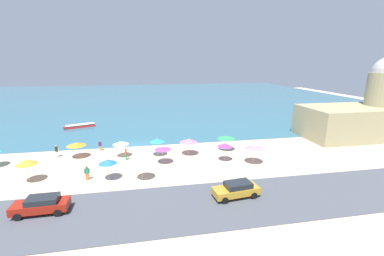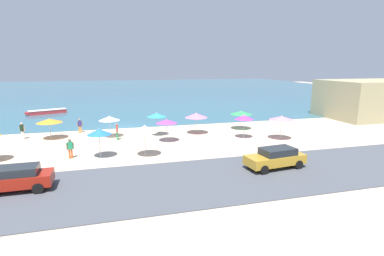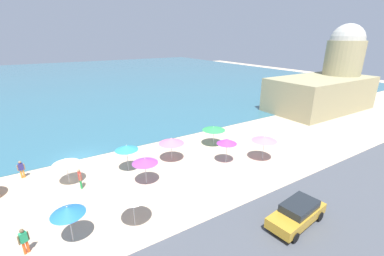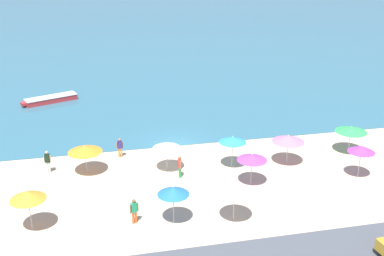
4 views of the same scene
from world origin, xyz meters
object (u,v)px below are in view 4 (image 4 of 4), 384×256
beach_umbrella_1 (288,139)px  beach_umbrella_4 (167,145)px  beach_umbrella_2 (27,195)px  bather_0 (180,165)px  beach_umbrella_5 (173,191)px  beach_umbrella_0 (362,149)px  bather_3 (120,147)px  beach_umbrella_6 (233,140)px  beach_umbrella_8 (235,187)px  bather_1 (134,210)px  skiff_nearshore (50,99)px  beach_umbrella_7 (252,157)px  beach_umbrella_11 (85,149)px  bather_2 (48,160)px  beach_umbrella_9 (351,130)px

beach_umbrella_1 → beach_umbrella_4: beach_umbrella_1 is taller
beach_umbrella_2 → bather_0: 10.97m
beach_umbrella_1 → beach_umbrella_5: size_ratio=0.99×
beach_umbrella_0 → bather_3: size_ratio=1.57×
beach_umbrella_6 → beach_umbrella_8: (-2.03, -7.13, 0.10)m
beach_umbrella_4 → beach_umbrella_5: bearing=-96.3°
bather_1 → skiff_nearshore: (-6.22, 24.62, -0.56)m
beach_umbrella_4 → beach_umbrella_7: (5.38, -3.37, 0.05)m
beach_umbrella_2 → beach_umbrella_4: (9.11, 6.00, -0.32)m
beach_umbrella_7 → bather_3: beach_umbrella_7 is taller
beach_umbrella_8 → beach_umbrella_1: bearing=47.3°
beach_umbrella_5 → beach_umbrella_4: bearing=83.7°
beach_umbrella_8 → skiff_nearshore: (-12.12, 25.68, -1.98)m
bather_3 → bather_1: bearing=-89.3°
beach_umbrella_5 → bather_3: size_ratio=1.55×
beach_umbrella_8 → bather_3: size_ratio=1.69×
beach_umbrella_11 → bather_3: 3.61m
beach_umbrella_7 → bather_3: bearing=143.1°
beach_umbrella_5 → skiff_nearshore: bearing=108.8°
beach_umbrella_7 → bather_0: (-4.68, 2.06, -1.11)m
bather_2 → beach_umbrella_2: bearing=-94.0°
beach_umbrella_8 → bather_2: bearing=141.3°
beach_umbrella_8 → beach_umbrella_2: bearing=172.2°
beach_umbrella_6 → bather_3: bearing=156.0°
bather_2 → bather_3: (5.37, 1.58, -0.08)m
beach_umbrella_2 → bather_3: bearing=57.0°
beach_umbrella_2 → beach_umbrella_6: bearing=21.5°
beach_umbrella_2 → bather_2: 7.65m
beach_umbrella_4 → beach_umbrella_2: bearing=-146.6°
beach_umbrella_6 → skiff_nearshore: 23.41m
beach_umbrella_6 → bather_2: beach_umbrella_6 is taller
beach_umbrella_0 → beach_umbrella_7: 7.95m
beach_umbrella_9 → bather_1: size_ratio=1.53×
bather_1 → bather_3: size_ratio=1.03×
beach_umbrella_1 → beach_umbrella_7: bearing=-145.5°
bather_0 → beach_umbrella_6: bearing=10.9°
bather_0 → bather_2: bather_2 is taller
beach_umbrella_4 → beach_umbrella_7: 6.34m
beach_umbrella_4 → beach_umbrella_8: (2.81, -7.64, 0.34)m
beach_umbrella_11 → beach_umbrella_5: bearing=-57.1°
beach_umbrella_5 → beach_umbrella_7: 7.15m
bather_0 → skiff_nearshore: bearing=117.4°
beach_umbrella_0 → beach_umbrella_4: (-13.30, 3.95, -0.19)m
bather_2 → bather_3: size_ratio=1.08×
beach_umbrella_1 → beach_umbrella_2: 18.96m
beach_umbrella_1 → beach_umbrella_9: size_ratio=0.98×
beach_umbrella_6 → bather_3: (-8.06, 3.59, -1.35)m
bather_0 → bather_3: (-3.92, 4.38, -0.06)m
beach_umbrella_1 → bather_0: size_ratio=1.45×
beach_umbrella_2 → bather_0: (9.81, 4.70, -1.38)m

